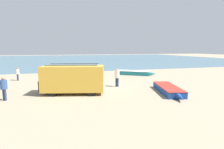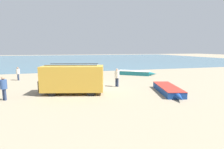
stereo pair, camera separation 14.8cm
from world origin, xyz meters
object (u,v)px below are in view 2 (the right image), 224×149
at_px(fisherman_2, 18,72).
at_px(fishing_rowboat_1, 168,90).
at_px(fisherman_0, 117,76).
at_px(fisherman_1, 4,86).
at_px(fishing_rowboat_2, 135,73).
at_px(parked_van, 73,79).
at_px(fishing_rowboat_0, 71,79).

bearing_deg(fisherman_2, fishing_rowboat_1, -70.52).
relative_size(fisherman_0, fisherman_1, 1.04).
bearing_deg(fishing_rowboat_2, fisherman_0, -91.24).
height_order(fishing_rowboat_1, fishing_rowboat_2, fishing_rowboat_2).
relative_size(fishing_rowboat_1, fishing_rowboat_2, 1.06).
bearing_deg(parked_van, fisherman_1, 21.20).
distance_m(fishing_rowboat_1, fisherman_1, 13.03).
height_order(parked_van, fishing_rowboat_0, parked_van).
distance_m(parked_van, fishing_rowboat_2, 12.69).
distance_m(fishing_rowboat_0, fisherman_2, 6.52).
xyz_separation_m(fishing_rowboat_1, fisherman_0, (-3.59, 3.55, 0.82)).
height_order(fishing_rowboat_1, fisherman_1, fisherman_1).
bearing_deg(fisherman_0, parked_van, 154.18).
bearing_deg(fisherman_0, fisherman_2, 101.40).
relative_size(parked_van, fishing_rowboat_1, 0.99).
distance_m(parked_van, fisherman_2, 10.21).
bearing_deg(fishing_rowboat_1, fisherman_1, -81.06).
xyz_separation_m(parked_van, fishing_rowboat_0, (0.08, 6.18, -1.04)).
xyz_separation_m(fishing_rowboat_0, fisherman_0, (4.31, -4.50, 0.83)).
height_order(parked_van, fishing_rowboat_1, parked_van).
relative_size(fishing_rowboat_1, fisherman_2, 3.43).
distance_m(parked_van, fishing_rowboat_0, 6.27).
xyz_separation_m(fishing_rowboat_2, fisherman_0, (-4.83, -6.99, 0.80)).
bearing_deg(fishing_rowboat_0, fishing_rowboat_1, 89.94).
bearing_deg(parked_van, fishing_rowboat_0, -77.14).
distance_m(parked_van, fisherman_1, 5.02).
height_order(fisherman_0, fisherman_2, fisherman_0).
distance_m(fishing_rowboat_0, fishing_rowboat_2, 9.48).
relative_size(fishing_rowboat_2, fisherman_1, 2.94).
bearing_deg(fishing_rowboat_2, fisherman_1, -113.25).
bearing_deg(fishing_rowboat_0, fisherman_0, 89.26).
bearing_deg(fisherman_0, fisherman_1, 147.33).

